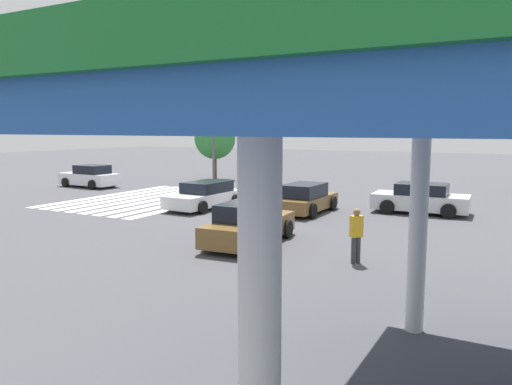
{
  "coord_description": "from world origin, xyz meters",
  "views": [
    {
      "loc": [
        22.09,
        12.19,
        4.08
      ],
      "look_at": [
        0.0,
        0.0,
        0.82
      ],
      "focal_mm": 35.0,
      "sensor_mm": 36.0,
      "label": 1
    }
  ],
  "objects_px": {
    "car_1": "(249,225)",
    "car_2": "(305,199)",
    "pedestrian": "(356,233)",
    "tree_corner_c": "(215,139)",
    "traffic_signal_mast": "(221,116)",
    "car_3": "(421,199)",
    "car_4": "(205,195)",
    "car_0": "(90,177)"
  },
  "relations": [
    {
      "from": "traffic_signal_mast",
      "to": "pedestrian",
      "type": "relative_size",
      "value": 3.95
    },
    {
      "from": "car_1",
      "to": "car_3",
      "type": "bearing_deg",
      "value": -27.35
    },
    {
      "from": "pedestrian",
      "to": "tree_corner_c",
      "type": "height_order",
      "value": "tree_corner_c"
    },
    {
      "from": "car_1",
      "to": "tree_corner_c",
      "type": "height_order",
      "value": "tree_corner_c"
    },
    {
      "from": "tree_corner_c",
      "to": "traffic_signal_mast",
      "type": "bearing_deg",
      "value": 37.0
    },
    {
      "from": "car_1",
      "to": "car_2",
      "type": "bearing_deg",
      "value": 2.38
    },
    {
      "from": "car_0",
      "to": "car_1",
      "type": "distance_m",
      "value": 20.66
    },
    {
      "from": "car_1",
      "to": "car_4",
      "type": "distance_m",
      "value": 8.35
    },
    {
      "from": "car_0",
      "to": "car_1",
      "type": "height_order",
      "value": "car_0"
    },
    {
      "from": "car_2",
      "to": "traffic_signal_mast",
      "type": "bearing_deg",
      "value": 55.45
    },
    {
      "from": "car_3",
      "to": "traffic_signal_mast",
      "type": "bearing_deg",
      "value": -16.81
    },
    {
      "from": "car_0",
      "to": "car_2",
      "type": "relative_size",
      "value": 1.03
    },
    {
      "from": "car_4",
      "to": "car_3",
      "type": "bearing_deg",
      "value": 112.87
    },
    {
      "from": "pedestrian",
      "to": "car_2",
      "type": "bearing_deg",
      "value": -12.13
    },
    {
      "from": "car_2",
      "to": "pedestrian",
      "type": "xyz_separation_m",
      "value": [
        7.66,
        4.95,
        0.26
      ]
    },
    {
      "from": "car_0",
      "to": "car_3",
      "type": "relative_size",
      "value": 0.98
    },
    {
      "from": "traffic_signal_mast",
      "to": "car_0",
      "type": "bearing_deg",
      "value": -113.99
    },
    {
      "from": "car_0",
      "to": "car_2",
      "type": "height_order",
      "value": "car_0"
    },
    {
      "from": "car_1",
      "to": "tree_corner_c",
      "type": "xyz_separation_m",
      "value": [
        -18.34,
        -13.57,
        2.56
      ]
    },
    {
      "from": "traffic_signal_mast",
      "to": "car_0",
      "type": "height_order",
      "value": "traffic_signal_mast"
    },
    {
      "from": "traffic_signal_mast",
      "to": "car_0",
      "type": "relative_size",
      "value": 1.51
    },
    {
      "from": "traffic_signal_mast",
      "to": "car_0",
      "type": "distance_m",
      "value": 10.24
    },
    {
      "from": "car_0",
      "to": "pedestrian",
      "type": "bearing_deg",
      "value": 157.46
    },
    {
      "from": "car_1",
      "to": "pedestrian",
      "type": "xyz_separation_m",
      "value": [
        0.67,
        4.12,
        0.25
      ]
    },
    {
      "from": "car_3",
      "to": "tree_corner_c",
      "type": "xyz_separation_m",
      "value": [
        -8.74,
        -17.64,
        2.55
      ]
    },
    {
      "from": "car_1",
      "to": "car_2",
      "type": "relative_size",
      "value": 1.07
    },
    {
      "from": "car_2",
      "to": "pedestrian",
      "type": "distance_m",
      "value": 9.12
    },
    {
      "from": "car_1",
      "to": "traffic_signal_mast",
      "type": "bearing_deg",
      "value": 31.91
    },
    {
      "from": "car_4",
      "to": "pedestrian",
      "type": "height_order",
      "value": "pedestrian"
    },
    {
      "from": "car_2",
      "to": "car_0",
      "type": "bearing_deg",
      "value": 81.38
    },
    {
      "from": "car_1",
      "to": "pedestrian",
      "type": "height_order",
      "value": "pedestrian"
    },
    {
      "from": "car_4",
      "to": "pedestrian",
      "type": "bearing_deg",
      "value": 59.4
    },
    {
      "from": "pedestrian",
      "to": "tree_corner_c",
      "type": "relative_size",
      "value": 0.35
    },
    {
      "from": "car_1",
      "to": "car_3",
      "type": "relative_size",
      "value": 1.01
    },
    {
      "from": "traffic_signal_mast",
      "to": "car_2",
      "type": "relative_size",
      "value": 1.56
    },
    {
      "from": "car_0",
      "to": "tree_corner_c",
      "type": "bearing_deg",
      "value": -116.22
    },
    {
      "from": "traffic_signal_mast",
      "to": "car_4",
      "type": "height_order",
      "value": "traffic_signal_mast"
    },
    {
      "from": "tree_corner_c",
      "to": "car_4",
      "type": "bearing_deg",
      "value": 31.49
    },
    {
      "from": "pedestrian",
      "to": "tree_corner_c",
      "type": "bearing_deg",
      "value": -2.07
    },
    {
      "from": "car_4",
      "to": "tree_corner_c",
      "type": "distance_m",
      "value": 14.85
    },
    {
      "from": "traffic_signal_mast",
      "to": "car_3",
      "type": "xyz_separation_m",
      "value": [
        3.39,
        13.61,
        -4.18
      ]
    },
    {
      "from": "traffic_signal_mast",
      "to": "car_2",
      "type": "distance_m",
      "value": 11.38
    }
  ]
}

